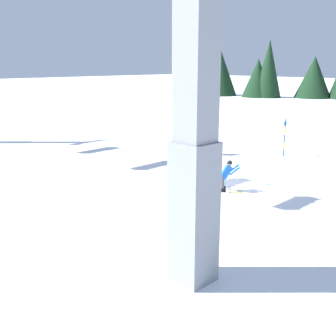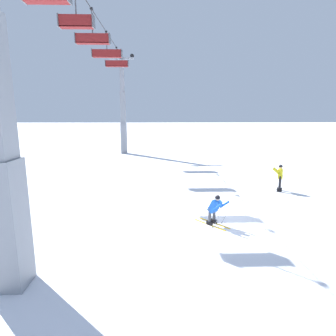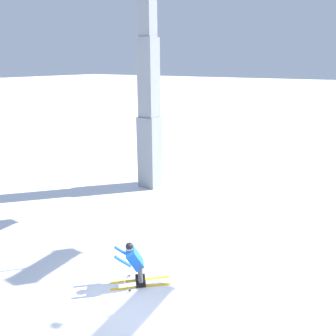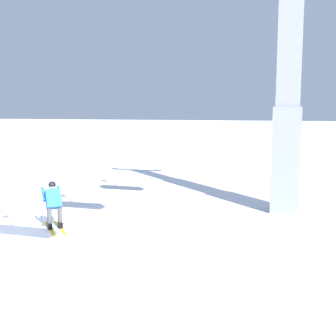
% 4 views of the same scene
% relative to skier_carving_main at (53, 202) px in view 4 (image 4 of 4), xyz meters
% --- Properties ---
extents(ground_plane, '(260.00, 260.00, 0.00)m').
position_rel_skier_carving_main_xyz_m(ground_plane, '(0.50, -0.94, -0.76)').
color(ground_plane, white).
extents(skier_carving_main, '(1.55, 1.43, 1.47)m').
position_rel_skier_carving_main_xyz_m(skier_carving_main, '(0.00, 0.00, 0.00)').
color(skier_carving_main, yellow).
rests_on(skier_carving_main, ground_plane).
extents(lift_tower_near, '(0.92, 3.07, 11.21)m').
position_rel_skier_carving_main_xyz_m(lift_tower_near, '(-4.00, 6.48, 3.85)').
color(lift_tower_near, gray).
rests_on(lift_tower_near, ground_plane).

